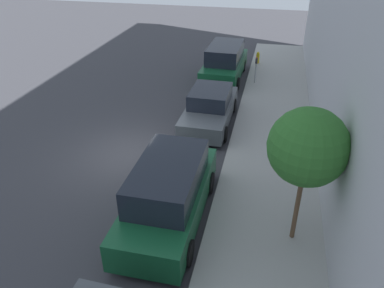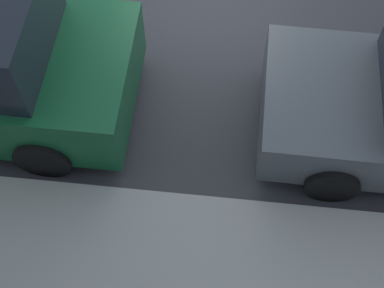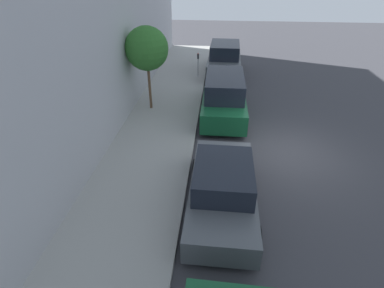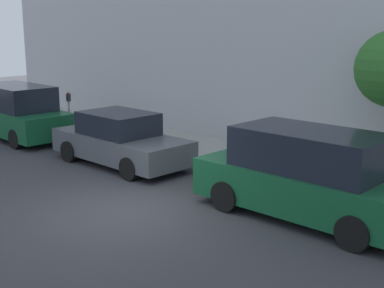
{
  "view_description": "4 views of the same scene",
  "coord_description": "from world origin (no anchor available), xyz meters",
  "views": [
    {
      "loc": [
        4.86,
        -11.14,
        7.41
      ],
      "look_at": [
        2.44,
        -0.42,
        1.0
      ],
      "focal_mm": 35.0,
      "sensor_mm": 36.0,
      "label": 1
    },
    {
      "loc": [
        6.09,
        0.46,
        5.82
      ],
      "look_at": [
        3.31,
        0.17,
        1.0
      ],
      "focal_mm": 50.0,
      "sensor_mm": 36.0,
      "label": 2
    },
    {
      "loc": [
        2.65,
        9.82,
        6.18
      ],
      "look_at": [
        3.44,
        1.35,
        1.0
      ],
      "focal_mm": 28.0,
      "sensor_mm": 36.0,
      "label": 3
    },
    {
      "loc": [
        -7.1,
        -8.77,
        4.06
      ],
      "look_at": [
        2.62,
        0.52,
        1.0
      ],
      "focal_mm": 50.0,
      "sensor_mm": 36.0,
      "label": 4
    }
  ],
  "objects": []
}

